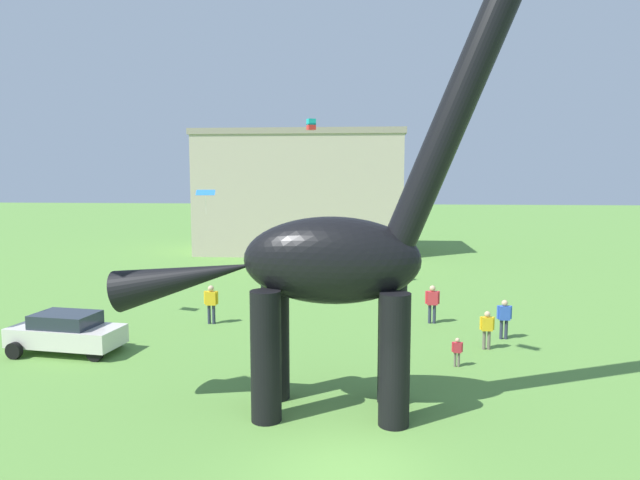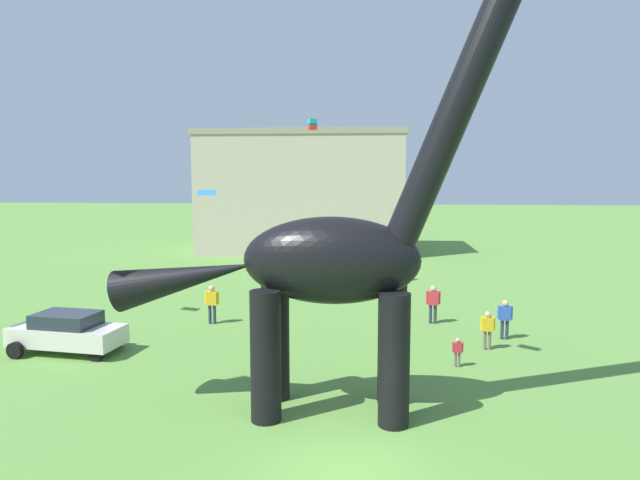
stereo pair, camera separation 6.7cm
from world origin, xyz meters
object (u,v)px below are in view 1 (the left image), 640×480
object	(u,v)px
kite_far_right	(206,193)
dinosaur_sculpture	(330,260)
person_watching_child	(487,326)
person_vendor_side	(457,349)
person_photographer	(432,300)
person_far_spectator	(211,301)
person_strolling_adult	(504,315)
kite_mid_left	(311,124)
parked_sedan_left	(66,332)

from	to	relation	value
kite_far_right	dinosaur_sculpture	bearing A→B (deg)	-64.43
person_watching_child	kite_far_right	bearing A→B (deg)	-105.15
person_vendor_side	person_photographer	xyz separation A→B (m)	(-0.24, 5.98, 0.43)
person_vendor_side	person_photographer	size ratio (longest dim) A/B	0.60
person_far_spectator	person_photographer	xyz separation A→B (m)	(10.06, 0.95, -0.01)
person_vendor_side	person_strolling_adult	xyz separation A→B (m)	(2.45, 3.68, 0.36)
person_far_spectator	kite_mid_left	size ratio (longest dim) A/B	2.90
person_vendor_side	kite_far_right	size ratio (longest dim) A/B	0.71
dinosaur_sculpture	kite_far_right	bearing A→B (deg)	118.19
person_strolling_adult	kite_far_right	xyz separation A→B (m)	(-15.68, 10.91, 4.68)
kite_mid_left	kite_far_right	distance (m)	8.08
person_strolling_adult	kite_far_right	bearing A→B (deg)	-111.16
person_far_spectator	person_photographer	world-z (taller)	person_far_spectator
person_photographer	parked_sedan_left	bearing A→B (deg)	-97.83
person_far_spectator	kite_far_right	size ratio (longest dim) A/B	1.20
dinosaur_sculpture	kite_mid_left	distance (m)	17.66
person_photographer	kite_mid_left	xyz separation A→B (m)	(-6.23, 6.57, 8.53)
kite_mid_left	person_far_spectator	bearing A→B (deg)	-117.01
parked_sedan_left	person_far_spectator	world-z (taller)	person_far_spectator
person_far_spectator	person_vendor_side	bearing A→B (deg)	-10.10
person_strolling_adult	kite_mid_left	xyz separation A→B (m)	(-8.92, 8.87, 8.60)
parked_sedan_left	kite_far_right	distance (m)	15.10
person_photographer	person_watching_child	distance (m)	4.17
person_far_spectator	dinosaur_sculpture	bearing A→B (deg)	-40.77
person_photographer	kite_mid_left	world-z (taller)	kite_mid_left
person_watching_child	person_photographer	bearing A→B (deg)	-130.94
person_strolling_adult	kite_mid_left	world-z (taller)	kite_mid_left
dinosaur_sculpture	person_vendor_side	xyz separation A→B (m)	(4.25, 4.18, -3.76)
person_watching_child	kite_mid_left	size ratio (longest dim) A/B	2.48
person_vendor_side	kite_far_right	xyz separation A→B (m)	(-13.23, 14.58, 5.05)
person_watching_child	person_strolling_adult	xyz separation A→B (m)	(1.00, 1.51, 0.08)
person_far_spectator	person_watching_child	world-z (taller)	person_far_spectator
person_photographer	dinosaur_sculpture	bearing A→B (deg)	-50.67
kite_far_right	person_far_spectator	bearing A→B (deg)	-72.97
dinosaur_sculpture	person_strolling_adult	xyz separation A→B (m)	(6.71, 7.85, -3.40)
person_strolling_adult	kite_far_right	distance (m)	19.67
person_vendor_side	parked_sedan_left	bearing A→B (deg)	-101.75
person_photographer	person_strolling_adult	size ratio (longest dim) A/B	1.07
person_far_spectator	person_strolling_adult	bearing A→B (deg)	9.87
dinosaur_sculpture	person_photographer	world-z (taller)	dinosaur_sculpture
person_strolling_adult	kite_mid_left	size ratio (longest dim) A/B	2.69
person_watching_child	person_strolling_adult	bearing A→B (deg)	171.59
person_far_spectator	kite_far_right	xyz separation A→B (m)	(-2.93, 9.56, 4.61)
person_vendor_side	kite_mid_left	xyz separation A→B (m)	(-6.47, 12.55, 8.96)
dinosaur_sculpture	kite_far_right	size ratio (longest dim) A/B	8.20
parked_sedan_left	kite_mid_left	xyz separation A→B (m)	(8.19, 12.18, 8.80)
dinosaur_sculpture	kite_mid_left	bearing A→B (deg)	100.16
dinosaur_sculpture	person_watching_child	world-z (taller)	dinosaur_sculpture
person_photographer	person_far_spectator	bearing A→B (deg)	-113.71
kite_mid_left	person_vendor_side	bearing A→B (deg)	-62.75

